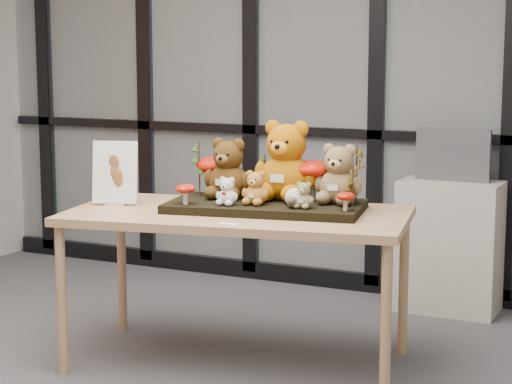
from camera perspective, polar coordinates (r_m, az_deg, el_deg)
The scene contains 24 objects.
room_shell at distance 4.00m, azimuth -10.18°, elevation 9.80°, with size 5.00×5.00×5.00m.
glass_partition at distance 6.18m, azimuth 3.45°, elevation 7.11°, with size 4.90×0.06×2.78m.
display_table at distance 4.65m, azimuth -1.12°, elevation -1.99°, with size 1.82×1.14×0.79m.
diorama_tray at distance 4.66m, azimuth 0.59°, elevation -0.89°, with size 0.97×0.49×0.04m, color black.
bear_pooh_yellow at distance 4.72m, azimuth 1.90°, elevation 2.22°, with size 0.34×0.31×0.45m, color #B06306, non-canonical shape.
bear_brown_medium at distance 4.76m, azimuth -1.71°, elevation 1.65°, with size 0.26×0.24×0.34m, color #452B0D, non-canonical shape.
bear_tan_back at distance 4.62m, azimuth 5.14°, elevation 1.32°, with size 0.25×0.23×0.33m, color olive, non-canonical shape.
bear_small_yellow at distance 4.58m, azimuth -0.02°, elevation 0.38°, with size 0.14×0.13×0.19m, color #BE7929, non-canonical shape.
bear_white_bow at distance 4.57m, azimuth -1.78°, elevation 0.15°, with size 0.12×0.11×0.16m, color white, non-canonical shape.
bear_beige_small at distance 4.48m, azimuth 2.96°, elevation -0.10°, with size 0.11×0.10×0.14m, color #938352, non-canonical shape.
plush_cream_hedgehog at distance 4.50m, azimuth 2.47°, elevation -0.29°, with size 0.08×0.07×0.11m, color beige, non-canonical shape.
mushroom_back_left at distance 4.90m, azimuth -2.53°, elevation 1.15°, with size 0.20×0.20×0.22m, color #AC1305, non-canonical shape.
mushroom_back_right at distance 4.71m, azimuth 3.44°, elevation 0.85°, with size 0.20×0.20×0.23m, color #AC1305, non-canonical shape.
mushroom_front_left at distance 4.60m, azimuth -4.37°, elevation -0.07°, with size 0.10×0.10×0.11m, color #AC1305, non-canonical shape.
mushroom_front_right at distance 4.43m, azimuth 5.53°, elevation -0.52°, with size 0.09×0.09×0.10m, color #AC1305, non-canonical shape.
sprig_green_far_left at distance 4.87m, azimuth -3.50°, elevation 1.44°, with size 0.05×0.05×0.28m, color #17350C, non-canonical shape.
sprig_green_mid_left at distance 4.89m, azimuth -2.20°, elevation 1.20°, with size 0.05×0.05×0.23m, color #17350C, non-canonical shape.
sprig_dry_far_right at distance 4.65m, azimuth 6.20°, elevation 1.09°, with size 0.05×0.05×0.29m, color brown, non-canonical shape.
sprig_dry_mid_right at distance 4.53m, azimuth 5.97°, elevation 0.36°, with size 0.05×0.05×0.20m, color brown, non-canonical shape.
sprig_green_centre at distance 4.84m, azimuth 0.54°, elevation 1.05°, with size 0.05×0.05×0.22m, color #17350C, non-canonical shape.
sign_holder at distance 4.86m, azimuth -8.68°, elevation 1.04°, with size 0.24×0.13×0.33m.
label_card at distance 4.31m, azimuth -1.70°, elevation -1.98°, with size 0.10×0.03×0.00m, color white.
cabinet at distance 5.79m, azimuth 11.81°, elevation -3.30°, with size 0.60×0.35×0.81m, color #B5AEA2.
monitor at distance 5.72m, azimuth 12.03°, elevation 2.24°, with size 0.45×0.05×0.32m.
Camera 1 is at (2.33, -3.25, 1.61)m, focal length 65.00 mm.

